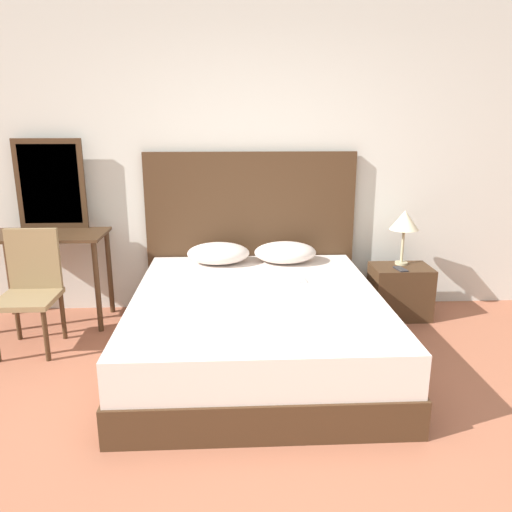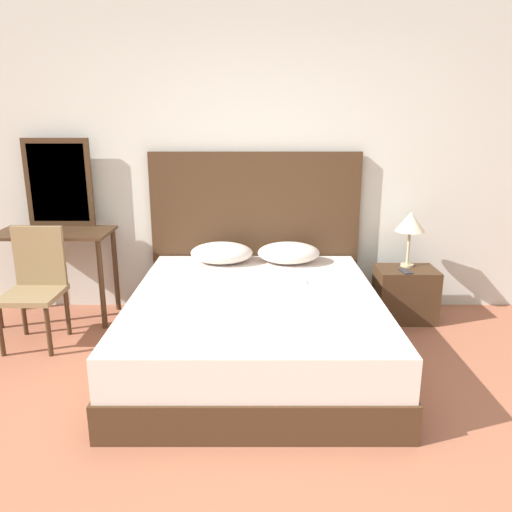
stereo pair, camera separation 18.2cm
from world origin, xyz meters
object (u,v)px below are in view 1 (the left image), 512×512
Objects in this scene: phone_on_bed at (301,280)px; chair at (31,284)px; nightstand at (400,292)px; table_lamp at (405,221)px; vanity_desk at (48,250)px; bed at (257,327)px; phone_on_nightstand at (401,269)px.

chair reaches higher than phone_on_bed.
nightstand is 0.62m from table_lamp.
vanity_desk is at bearing 166.69° from phone_on_bed.
phone_on_bed is 0.16× the size of vanity_desk.
bed is 2.14× the size of vanity_desk.
vanity_desk reaches higher than phone_on_bed.
bed is 1.75m from chair.
bed is 1.51m from nightstand.
chair is (-3.00, -0.43, 0.27)m from nightstand.
nightstand is at bearing 30.03° from bed.
chair is at bearing 169.08° from bed.
nightstand is (0.95, 0.47, -0.28)m from phone_on_bed.
phone_on_bed is at bearing -13.31° from vanity_desk.
chair is (-2.05, 0.04, -0.01)m from phone_on_bed.
bed is 0.53m from phone_on_bed.
nightstand is at bearing -104.23° from table_lamp.
phone_on_bed is at bearing 38.84° from bed.
table_lamp is (1.32, 0.83, 0.60)m from bed.
bed is at bearing -152.28° from phone_on_nightstand.
table_lamp is at bearing 29.18° from phone_on_bed.
table_lamp is at bearing 69.96° from phone_on_nightstand.
phone_on_bed is 0.97× the size of phone_on_nightstand.
vanity_desk is (-2.06, 0.49, 0.13)m from phone_on_bed.
phone_on_nightstand is 0.18× the size of chair.
phone_on_nightstand is at bearing 6.49° from chair.
table_lamp is (0.97, 0.54, 0.34)m from phone_on_bed.
chair is at bearing -170.62° from table_lamp.
table_lamp is 3.01× the size of phone_on_nightstand.
chair reaches higher than phone_on_nightstand.
chair is (-1.70, 0.33, 0.25)m from bed.
phone_on_bed reaches higher than nightstand.
nightstand is 0.56× the size of chair.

